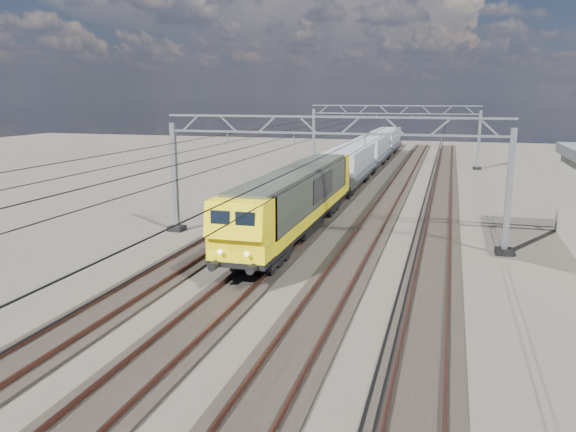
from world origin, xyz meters
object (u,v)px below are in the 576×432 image
(catenary_gantry_far, at_px, (393,133))
(hopper_wagon_mid, at_px, (372,150))
(locomotive, at_px, (297,198))
(hopper_wagon_lead, at_px, (350,164))
(hopper_wagon_third, at_px, (386,140))
(catenary_gantry_mid, at_px, (328,174))

(catenary_gantry_far, xyz_separation_m, hopper_wagon_mid, (-2.00, -3.38, -1.67))
(locomotive, distance_m, hopper_wagon_lead, 17.70)
(hopper_wagon_third, bearing_deg, catenary_gantry_mid, -87.55)
(catenary_gantry_mid, bearing_deg, catenary_gantry_far, 90.00)
(locomotive, distance_m, hopper_wagon_mid, 31.90)
(catenary_gantry_mid, distance_m, hopper_wagon_lead, 18.61)
(catenary_gantry_mid, bearing_deg, locomotive, 160.01)
(catenary_gantry_mid, distance_m, catenary_gantry_far, 36.00)
(locomotive, xyz_separation_m, hopper_wagon_mid, (-0.00, 31.90, -0.09))
(catenary_gantry_mid, height_order, hopper_wagon_mid, catenary_gantry_mid)
(catenary_gantry_far, distance_m, locomotive, 35.36)
(catenary_gantry_mid, relative_size, hopper_wagon_mid, 1.53)
(catenary_gantry_mid, bearing_deg, hopper_wagon_mid, 93.51)
(locomotive, bearing_deg, hopper_wagon_lead, 90.00)
(catenary_gantry_far, relative_size, hopper_wagon_lead, 1.53)
(hopper_wagon_lead, bearing_deg, locomotive, -90.00)
(hopper_wagon_mid, bearing_deg, hopper_wagon_lead, -90.00)
(catenary_gantry_mid, bearing_deg, hopper_wagon_third, 92.45)
(catenary_gantry_mid, bearing_deg, hopper_wagon_lead, 96.20)
(hopper_wagon_lead, bearing_deg, catenary_gantry_far, 83.51)
(hopper_wagon_third, bearing_deg, hopper_wagon_mid, -90.00)
(catenary_gantry_far, height_order, locomotive, catenary_gantry_far)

